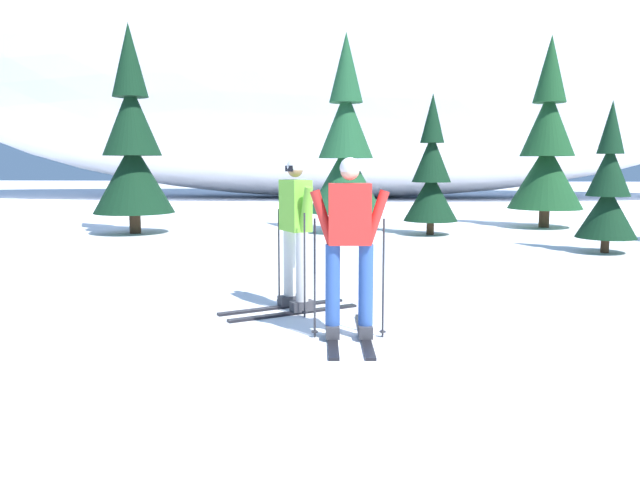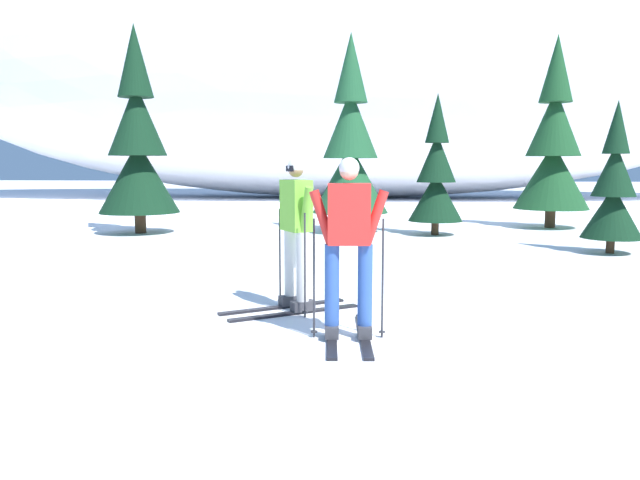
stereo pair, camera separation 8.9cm
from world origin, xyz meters
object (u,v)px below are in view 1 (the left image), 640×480
at_px(pine_tree_center_left, 431,176).
at_px(pine_tree_center_right, 608,190).
at_px(pine_tree_left, 346,150).
at_px(skier_red_jacket, 349,244).
at_px(pine_tree_right, 547,148).
at_px(skier_lime_jacket, 295,230).
at_px(pine_tree_far_left, 132,147).

height_order(pine_tree_center_left, pine_tree_center_right, pine_tree_center_left).
height_order(pine_tree_left, pine_tree_center_left, pine_tree_left).
xyz_separation_m(skier_red_jacket, pine_tree_left, (-0.35, 10.00, 1.18)).
relative_size(pine_tree_center_left, pine_tree_right, 0.66).
bearing_deg(skier_lime_jacket, pine_tree_right, 60.23).
bearing_deg(pine_tree_right, pine_tree_center_right, -92.64).
distance_m(pine_tree_left, pine_tree_center_right, 6.46).
height_order(pine_tree_far_left, pine_tree_left, pine_tree_far_left).
relative_size(skier_lime_jacket, skier_red_jacket, 1.00).
distance_m(pine_tree_left, pine_tree_center_left, 2.34).
bearing_deg(pine_tree_center_left, pine_tree_center_right, -43.00).
height_order(skier_red_jacket, pine_tree_right, pine_tree_right).
height_order(pine_tree_far_left, pine_tree_center_left, pine_tree_far_left).
distance_m(pine_tree_far_left, pine_tree_left, 5.51).
bearing_deg(pine_tree_center_left, skier_lime_jacket, -106.85).
bearing_deg(pine_tree_right, skier_red_jacket, -114.42).
height_order(skier_red_jacket, pine_tree_far_left, pine_tree_far_left).
xyz_separation_m(skier_lime_jacket, skier_red_jacket, (0.69, -1.19, -0.01)).
relative_size(skier_red_jacket, pine_tree_far_left, 0.35).
distance_m(skier_red_jacket, pine_tree_left, 10.08).
relative_size(pine_tree_far_left, pine_tree_right, 1.00).
bearing_deg(pine_tree_right, pine_tree_far_left, -168.14).
relative_size(pine_tree_far_left, pine_tree_left, 1.03).
relative_size(skier_lime_jacket, pine_tree_center_left, 0.52).
relative_size(skier_red_jacket, pine_tree_center_right, 0.61).
xyz_separation_m(skier_lime_jacket, pine_tree_left, (0.34, 8.81, 1.17)).
relative_size(skier_red_jacket, pine_tree_left, 0.36).
bearing_deg(pine_tree_left, pine_tree_center_left, -11.88).
relative_size(skier_lime_jacket, pine_tree_center_right, 0.61).
bearing_deg(pine_tree_center_left, pine_tree_far_left, -178.18).
xyz_separation_m(skier_red_jacket, pine_tree_center_right, (5.04, 6.55, 0.29)).
distance_m(pine_tree_far_left, pine_tree_right, 11.33).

